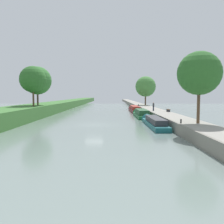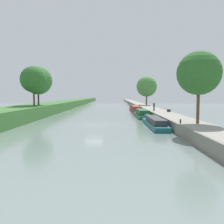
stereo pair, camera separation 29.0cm
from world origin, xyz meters
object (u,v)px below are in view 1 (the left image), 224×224
Objects in this scene: mooring_bollard_near at (181,121)px; park_bench at (169,110)px; narrowboat_maroon at (135,109)px; mooring_bollard_far at (139,105)px; narrowboat_teal at (154,122)px; person_walking at (154,106)px; narrowboat_green at (141,114)px.

park_bench is at bearing 80.99° from mooring_bollard_near.
mooring_bollard_far is (1.85, 6.44, 0.78)m from narrowboat_maroon.
park_bench reaches higher than narrowboat_maroon.
park_bench reaches higher than narrowboat_teal.
mooring_bollard_far is 0.30× the size of park_bench.
narrowboat_maroon is 14.80m from person_walking.
person_walking reaches higher than mooring_bollard_far.
person_walking is at bearing -80.69° from narrowboat_maroon.
person_walking is at bearing -88.54° from mooring_bollard_far.
narrowboat_maroon is 10.00× the size of park_bench.
narrowboat_maroon reaches higher than narrowboat_teal.
person_walking is at bearing 80.31° from narrowboat_teal.
narrowboat_green is 8.05× the size of park_bench.
person_walking is (2.45, 0.10, 1.45)m from narrowboat_green.
park_bench reaches higher than mooring_bollard_far.
person_walking reaches higher than narrowboat_teal.
narrowboat_maroon is 33.33× the size of mooring_bollard_far.
mooring_bollard_near is at bearing -99.01° from park_bench.
narrowboat_maroon is 6.75m from mooring_bollard_far.
mooring_bollard_near is 17.79m from park_bench.
narrowboat_green is 20.31m from mooring_bollard_near.
narrowboat_green is at bearing -177.63° from person_walking.
narrowboat_teal is 28.07m from narrowboat_maroon.
narrowboat_maroon is 34.90m from mooring_bollard_near.
person_walking reaches higher than mooring_bollard_near.
park_bench is (2.79, -23.71, 0.12)m from mooring_bollard_far.
narrowboat_maroon is 9.03× the size of person_walking.
narrowboat_maroon is at bearing 89.75° from narrowboat_green.
person_walking is (2.31, 13.54, 1.53)m from narrowboat_teal.
narrowboat_teal is at bearing -89.85° from narrowboat_maroon.
narrowboat_green is 21.18m from mooring_bollard_far.
narrowboat_teal is 11.77m from park_bench.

